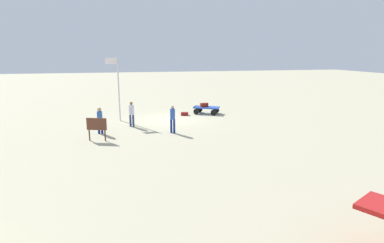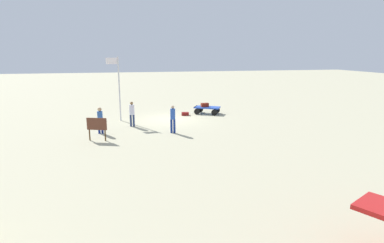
{
  "view_description": "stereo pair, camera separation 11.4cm",
  "coord_description": "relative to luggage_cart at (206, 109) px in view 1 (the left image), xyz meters",
  "views": [
    {
      "loc": [
        3.51,
        23.07,
        4.97
      ],
      "look_at": [
        -0.41,
        6.0,
        1.1
      ],
      "focal_mm": 29.24,
      "sensor_mm": 36.0,
      "label": 1
    },
    {
      "loc": [
        3.4,
        23.1,
        4.97
      ],
      "look_at": [
        -0.41,
        6.0,
        1.1
      ],
      "focal_mm": 29.24,
      "sensor_mm": 36.0,
      "label": 2
    }
  ],
  "objects": [
    {
      "name": "luggage_cart",
      "position": [
        0.0,
        0.0,
        0.0
      ],
      "size": [
        2.3,
        1.95,
        0.59
      ],
      "color": "blue",
      "rests_on": "ground"
    },
    {
      "name": "ground_plane",
      "position": [
        3.35,
        1.52,
        -0.44
      ],
      "size": [
        120.0,
        120.0,
        0.0
      ],
      "primitive_type": "plane",
      "color": "#B6B08E"
    },
    {
      "name": "worker_trailing",
      "position": [
        6.2,
        3.29,
        0.57
      ],
      "size": [
        0.43,
        0.43,
        1.72
      ],
      "color": "navy",
      "rests_on": "ground"
    },
    {
      "name": "flagpole",
      "position": [
        7.06,
        1.19,
        2.3
      ],
      "size": [
        0.9,
        0.11,
        4.71
      ],
      "color": "silver",
      "rests_on": "ground"
    },
    {
      "name": "suitcase_maroon",
      "position": [
        1.88,
        0.27,
        -0.31
      ],
      "size": [
        0.66,
        0.51,
        0.25
      ],
      "color": "maroon",
      "rests_on": "ground"
    },
    {
      "name": "suitcase_grey",
      "position": [
        0.16,
        -0.09,
        0.3
      ],
      "size": [
        0.65,
        0.37,
        0.31
      ],
      "color": "maroon",
      "rests_on": "luggage_cart"
    },
    {
      "name": "worker_lead",
      "position": [
        3.76,
        5.67,
        0.57
      ],
      "size": [
        0.42,
        0.42,
        1.76
      ],
      "color": "navy",
      "rests_on": "ground"
    },
    {
      "name": "worker_supervisor",
      "position": [
        8.2,
        4.83,
        0.53
      ],
      "size": [
        0.4,
        0.4,
        1.67
      ],
      "color": "navy",
      "rests_on": "ground"
    },
    {
      "name": "signboard",
      "position": [
        8.29,
        6.46,
        0.46
      ],
      "size": [
        1.13,
        0.44,
        1.34
      ],
      "color": "#4C3319",
      "rests_on": "ground"
    }
  ]
}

